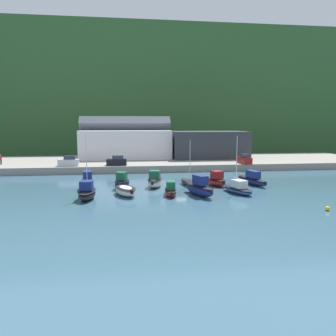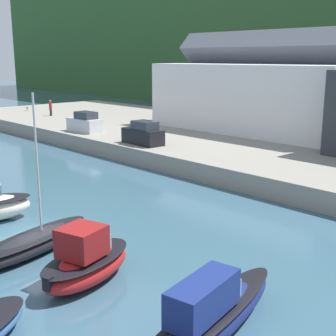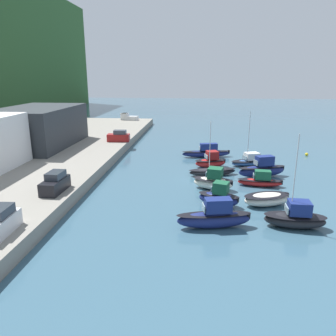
% 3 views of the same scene
% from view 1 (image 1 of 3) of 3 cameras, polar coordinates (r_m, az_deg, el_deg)
% --- Properties ---
extents(ground_plane, '(320.00, 320.00, 0.00)m').
position_cam_1_polar(ground_plane, '(55.23, 2.06, -3.02)').
color(ground_plane, '#385B70').
extents(hillside_backdrop, '(240.00, 60.51, 43.44)m').
position_cam_1_polar(hillside_backdrop, '(140.99, -3.80, 12.40)').
color(hillside_backdrop, '#335B2D').
rests_on(hillside_backdrop, ground_plane).
extents(quay_promenade, '(102.67, 25.07, 1.49)m').
position_cam_1_polar(quay_promenade, '(81.33, -1.01, 1.00)').
color(quay_promenade, gray).
rests_on(quay_promenade, ground_plane).
extents(harbor_clubhouse, '(23.14, 12.89, 10.69)m').
position_cam_1_polar(harbor_clubhouse, '(85.83, -7.38, 4.41)').
color(harbor_clubhouse, white).
rests_on(harbor_clubhouse, quay_promenade).
extents(yacht_club_building, '(19.01, 11.28, 6.82)m').
position_cam_1_polar(yacht_club_building, '(85.61, 7.05, 4.08)').
color(yacht_club_building, '#2D3338').
rests_on(yacht_club_building, quay_promenade).
extents(moored_boat_0, '(2.99, 7.26, 2.88)m').
position_cam_1_polar(moored_boat_0, '(53.82, -13.86, -2.37)').
color(moored_boat_0, navy).
rests_on(moored_boat_0, ground_plane).
extents(moored_boat_1, '(3.31, 4.87, 2.70)m').
position_cam_1_polar(moored_boat_1, '(52.78, -8.00, -2.50)').
color(moored_boat_1, navy).
rests_on(moored_boat_1, ground_plane).
extents(moored_boat_2, '(3.51, 5.41, 2.78)m').
position_cam_1_polar(moored_boat_2, '(53.37, -2.29, -2.28)').
color(moored_boat_2, white).
rests_on(moored_boat_2, ground_plane).
extents(moored_boat_3, '(3.62, 7.14, 7.70)m').
position_cam_1_polar(moored_boat_3, '(54.18, 4.05, -2.64)').
color(moored_boat_3, black).
rests_on(moored_boat_3, ground_plane).
extents(moored_boat_4, '(3.53, 5.28, 2.52)m').
position_cam_1_polar(moored_boat_4, '(55.23, 8.40, -2.13)').
color(moored_boat_4, red).
rests_on(moored_boat_4, ground_plane).
extents(moored_boat_5, '(3.20, 8.72, 2.39)m').
position_cam_1_polar(moored_boat_5, '(57.76, 14.39, -1.91)').
color(moored_boat_5, navy).
rests_on(moored_boat_5, ground_plane).
extents(moored_boat_6, '(2.56, 5.80, 8.88)m').
position_cam_1_polar(moored_boat_6, '(46.39, -13.94, -4.11)').
color(moored_boat_6, black).
rests_on(moored_boat_6, ground_plane).
extents(moored_boat_7, '(4.14, 5.85, 1.37)m').
position_cam_1_polar(moored_boat_7, '(47.70, -7.39, -3.92)').
color(moored_boat_7, white).
rests_on(moored_boat_7, ground_plane).
extents(moored_boat_8, '(2.13, 5.82, 2.08)m').
position_cam_1_polar(moored_boat_8, '(47.67, 0.45, -3.85)').
color(moored_boat_8, red).
rests_on(moored_boat_8, ground_plane).
extents(moored_boat_9, '(3.92, 7.20, 3.00)m').
position_cam_1_polar(moored_boat_9, '(47.45, 5.44, -3.46)').
color(moored_boat_9, navy).
rests_on(moored_boat_9, ground_plane).
extents(moored_boat_10, '(4.10, 6.58, 8.55)m').
position_cam_1_polar(moored_boat_10, '(49.90, 12.09, -3.50)').
color(moored_boat_10, '#33568E').
rests_on(moored_boat_10, ground_plane).
extents(parked_car_0, '(4.25, 1.92, 2.16)m').
position_cam_1_polar(parked_car_0, '(70.28, -8.89, 1.20)').
color(parked_car_0, black).
rests_on(parked_car_0, quay_promenade).
extents(parked_car_1, '(2.07, 4.31, 2.16)m').
position_cam_1_polar(parked_car_1, '(74.74, 13.22, 1.48)').
color(parked_car_1, maroon).
rests_on(parked_car_1, quay_promenade).
extents(parked_car_2, '(4.28, 2.00, 2.16)m').
position_cam_1_polar(parked_car_2, '(71.52, -16.90, 1.07)').
color(parked_car_2, silver).
rests_on(parked_car_2, quay_promenade).
extents(person_on_quay, '(0.40, 0.40, 2.14)m').
position_cam_1_polar(person_on_quay, '(79.59, -27.10, 1.33)').
color(person_on_quay, '#232838').
rests_on(person_on_quay, quay_promenade).
extents(mooring_buoy_0, '(0.56, 0.56, 0.56)m').
position_cam_1_polar(mooring_buoy_0, '(43.66, 26.04, -6.35)').
color(mooring_buoy_0, yellow).
rests_on(mooring_buoy_0, ground_plane).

